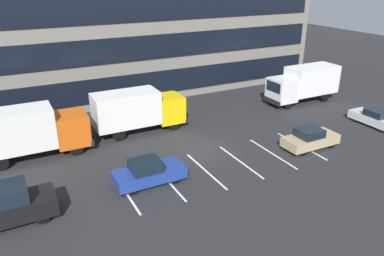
{
  "coord_description": "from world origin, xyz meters",
  "views": [
    {
      "loc": [
        -12.41,
        -22.27,
        12.32
      ],
      "look_at": [
        -0.33,
        0.94,
        1.4
      ],
      "focal_mm": 35.1,
      "sensor_mm": 36.0,
      "label": 1
    }
  ],
  "objects_px": {
    "box_truck_white": "(304,82)",
    "sedan_tan": "(310,139)",
    "sedan_navy": "(149,172)",
    "box_truck_orange": "(28,131)",
    "sedan_silver": "(374,118)",
    "suv_black": "(6,206)",
    "box_truck_yellow": "(138,109)"
  },
  "relations": [
    {
      "from": "sedan_navy",
      "to": "sedan_silver",
      "type": "bearing_deg",
      "value": 0.13
    },
    {
      "from": "sedan_navy",
      "to": "suv_black",
      "type": "height_order",
      "value": "suv_black"
    },
    {
      "from": "box_truck_yellow",
      "to": "sedan_navy",
      "type": "xyz_separation_m",
      "value": [
        -2.29,
        -8.15,
        -1.21
      ]
    },
    {
      "from": "box_truck_yellow",
      "to": "sedan_tan",
      "type": "xyz_separation_m",
      "value": [
        10.38,
        -8.93,
        -1.23
      ]
    },
    {
      "from": "box_truck_orange",
      "to": "suv_black",
      "type": "bearing_deg",
      "value": -104.69
    },
    {
      "from": "box_truck_yellow",
      "to": "box_truck_orange",
      "type": "height_order",
      "value": "box_truck_orange"
    },
    {
      "from": "sedan_tan",
      "to": "box_truck_yellow",
      "type": "bearing_deg",
      "value": 139.3
    },
    {
      "from": "box_truck_orange",
      "to": "sedan_navy",
      "type": "bearing_deg",
      "value": -49.85
    },
    {
      "from": "box_truck_orange",
      "to": "suv_black",
      "type": "height_order",
      "value": "box_truck_orange"
    },
    {
      "from": "box_truck_white",
      "to": "sedan_silver",
      "type": "height_order",
      "value": "box_truck_white"
    },
    {
      "from": "sedan_tan",
      "to": "sedan_silver",
      "type": "distance_m",
      "value": 8.21
    },
    {
      "from": "box_truck_yellow",
      "to": "sedan_silver",
      "type": "bearing_deg",
      "value": -23.6
    },
    {
      "from": "box_truck_yellow",
      "to": "box_truck_white",
      "type": "height_order",
      "value": "box_truck_white"
    },
    {
      "from": "box_truck_orange",
      "to": "box_truck_white",
      "type": "bearing_deg",
      "value": 1.34
    },
    {
      "from": "box_truck_orange",
      "to": "suv_black",
      "type": "relative_size",
      "value": 1.65
    },
    {
      "from": "sedan_navy",
      "to": "sedan_tan",
      "type": "bearing_deg",
      "value": -3.5
    },
    {
      "from": "sedan_navy",
      "to": "sedan_silver",
      "type": "distance_m",
      "value": 20.85
    },
    {
      "from": "box_truck_orange",
      "to": "suv_black",
      "type": "distance_m",
      "value": 7.89
    },
    {
      "from": "sedan_navy",
      "to": "suv_black",
      "type": "bearing_deg",
      "value": -177.48
    },
    {
      "from": "box_truck_yellow",
      "to": "sedan_silver",
      "type": "distance_m",
      "value": 20.28
    },
    {
      "from": "box_truck_yellow",
      "to": "box_truck_white",
      "type": "relative_size",
      "value": 0.98
    },
    {
      "from": "sedan_navy",
      "to": "sedan_tan",
      "type": "distance_m",
      "value": 12.7
    },
    {
      "from": "sedan_tan",
      "to": "suv_black",
      "type": "bearing_deg",
      "value": 178.84
    },
    {
      "from": "box_truck_yellow",
      "to": "sedan_silver",
      "type": "relative_size",
      "value": 1.85
    },
    {
      "from": "box_truck_yellow",
      "to": "sedan_tan",
      "type": "bearing_deg",
      "value": -40.7
    },
    {
      "from": "suv_black",
      "to": "box_truck_yellow",
      "type": "bearing_deg",
      "value": 39.37
    },
    {
      "from": "box_truck_orange",
      "to": "sedan_tan",
      "type": "bearing_deg",
      "value": -23.07
    },
    {
      "from": "box_truck_white",
      "to": "sedan_tan",
      "type": "xyz_separation_m",
      "value": [
        -7.21,
        -8.6,
        -1.27
      ]
    },
    {
      "from": "box_truck_white",
      "to": "sedan_navy",
      "type": "height_order",
      "value": "box_truck_white"
    },
    {
      "from": "box_truck_white",
      "to": "suv_black",
      "type": "distance_m",
      "value": 29.14
    },
    {
      "from": "sedan_navy",
      "to": "suv_black",
      "type": "relative_size",
      "value": 0.93
    },
    {
      "from": "box_truck_white",
      "to": "sedan_navy",
      "type": "relative_size",
      "value": 1.72
    }
  ]
}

